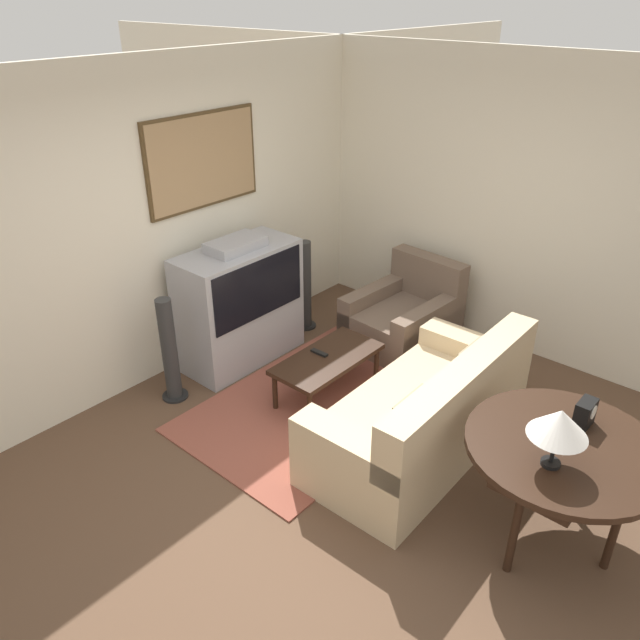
# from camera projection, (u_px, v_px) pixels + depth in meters

# --- Properties ---
(ground_plane) EXTENTS (12.00, 12.00, 0.00)m
(ground_plane) POSITION_uv_depth(u_px,v_px,m) (333.00, 480.00, 4.47)
(ground_plane) COLOR brown
(wall_back) EXTENTS (12.00, 0.10, 2.70)m
(wall_back) POSITION_uv_depth(u_px,v_px,m) (135.00, 232.00, 5.06)
(wall_back) COLOR beige
(wall_back) RESTS_ON ground_plane
(wall_right) EXTENTS (0.06, 12.00, 2.70)m
(wall_right) POSITION_uv_depth(u_px,v_px,m) (524.00, 211.00, 5.57)
(wall_right) COLOR beige
(wall_right) RESTS_ON ground_plane
(area_rug) EXTENTS (2.30, 1.47, 0.01)m
(area_rug) POSITION_uv_depth(u_px,v_px,m) (319.00, 402.00, 5.30)
(area_rug) COLOR brown
(area_rug) RESTS_ON ground_plane
(tv) EXTENTS (1.14, 0.54, 1.19)m
(tv) POSITION_uv_depth(u_px,v_px,m) (240.00, 304.00, 5.68)
(tv) COLOR #9E9EA3
(tv) RESTS_ON ground_plane
(couch) EXTENTS (1.89, 0.93, 0.87)m
(couch) POSITION_uv_depth(u_px,v_px,m) (424.00, 416.00, 4.62)
(couch) COLOR #CCB289
(couch) RESTS_ON ground_plane
(armchair) EXTENTS (1.03, 0.86, 0.80)m
(armchair) POSITION_uv_depth(u_px,v_px,m) (404.00, 318.00, 6.09)
(armchair) COLOR brown
(armchair) RESTS_ON ground_plane
(coffee_table) EXTENTS (0.98, 0.48, 0.38)m
(coffee_table) POSITION_uv_depth(u_px,v_px,m) (328.00, 361.00, 5.24)
(coffee_table) COLOR black
(coffee_table) RESTS_ON ground_plane
(console_table) EXTENTS (1.17, 1.17, 0.74)m
(console_table) POSITION_uv_depth(u_px,v_px,m) (564.00, 453.00, 3.70)
(console_table) COLOR black
(console_table) RESTS_ON ground_plane
(table_lamp) EXTENTS (0.33, 0.33, 0.38)m
(table_lamp) POSITION_uv_depth(u_px,v_px,m) (559.00, 424.00, 3.38)
(table_lamp) COLOR black
(table_lamp) RESTS_ON console_table
(mantel_clock) EXTENTS (0.16, 0.10, 0.17)m
(mantel_clock) POSITION_uv_depth(u_px,v_px,m) (585.00, 413.00, 3.80)
(mantel_clock) COLOR black
(mantel_clock) RESTS_ON console_table
(remote) EXTENTS (0.05, 0.16, 0.02)m
(remote) POSITION_uv_depth(u_px,v_px,m) (319.00, 353.00, 5.26)
(remote) COLOR black
(remote) RESTS_ON coffee_table
(speaker_tower_left) EXTENTS (0.22, 0.22, 0.93)m
(speaker_tower_left) POSITION_uv_depth(u_px,v_px,m) (170.00, 353.00, 5.17)
(speaker_tower_left) COLOR black
(speaker_tower_left) RESTS_ON ground_plane
(speaker_tower_right) EXTENTS (0.22, 0.22, 0.93)m
(speaker_tower_right) POSITION_uv_depth(u_px,v_px,m) (305.00, 288.00, 6.27)
(speaker_tower_right) COLOR black
(speaker_tower_right) RESTS_ON ground_plane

